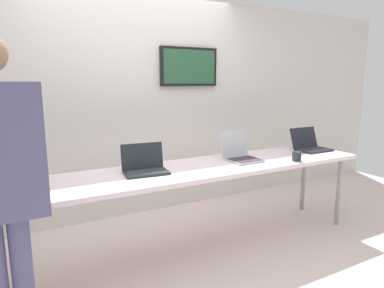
# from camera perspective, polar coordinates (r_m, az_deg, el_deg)

# --- Properties ---
(ground) EXTENTS (8.00, 8.00, 0.04)m
(ground) POSITION_cam_1_polar(r_m,az_deg,el_deg) (3.21, -2.19, -18.52)
(ground) COLOR beige
(back_wall) EXTENTS (8.00, 0.11, 2.52)m
(back_wall) POSITION_cam_1_polar(r_m,az_deg,el_deg) (3.87, -9.61, 6.39)
(back_wall) COLOR silver
(back_wall) RESTS_ON ground
(workbench) EXTENTS (3.80, 0.70, 0.79)m
(workbench) POSITION_cam_1_polar(r_m,az_deg,el_deg) (2.92, -2.29, -5.25)
(workbench) COLOR silver
(workbench) RESTS_ON ground
(laptop_station_0) EXTENTS (0.34, 0.30, 0.23)m
(laptop_station_0) POSITION_cam_1_polar(r_m,az_deg,el_deg) (2.67, -28.60, -5.83)
(laptop_station_0) COLOR black
(laptop_station_0) RESTS_ON workbench
(laptop_station_1) EXTENTS (0.38, 0.30, 0.23)m
(laptop_station_1) POSITION_cam_1_polar(r_m,az_deg,el_deg) (2.82, -8.10, -3.76)
(laptop_station_1) COLOR #1F282C
(laptop_station_1) RESTS_ON workbench
(laptop_station_2) EXTENTS (0.31, 0.38, 0.27)m
(laptop_station_2) POSITION_cam_1_polar(r_m,az_deg,el_deg) (3.27, 8.21, -1.65)
(laptop_station_2) COLOR #B2B4BA
(laptop_station_2) RESTS_ON workbench
(laptop_station_3) EXTENTS (0.37, 0.32, 0.24)m
(laptop_station_3) POSITION_cam_1_polar(r_m,az_deg,el_deg) (3.94, 19.55, -0.17)
(laptop_station_3) COLOR #1F222C
(laptop_station_3) RESTS_ON workbench
(coffee_mug) EXTENTS (0.09, 0.09, 0.09)m
(coffee_mug) POSITION_cam_1_polar(r_m,az_deg,el_deg) (3.36, 17.50, -2.02)
(coffee_mug) COLOR #212C2D
(coffee_mug) RESTS_ON workbench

